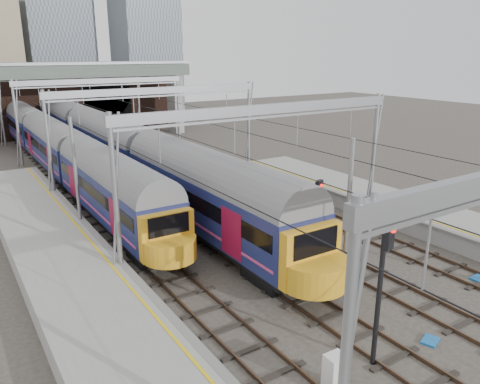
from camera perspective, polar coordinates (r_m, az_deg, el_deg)
ground at (r=21.00m, az=16.33°, el=-13.71°), size 160.00×160.00×0.00m
platform_left at (r=17.56m, az=-14.50°, el=-18.00°), size 4.32×55.00×1.12m
tracks at (r=31.78m, az=-4.28°, el=-2.38°), size 14.40×80.00×0.22m
overhead_line at (r=36.08m, az=-9.52°, el=10.42°), size 16.80×80.00×8.00m
retaining_wall at (r=65.57m, az=-19.15°, el=10.54°), size 28.00×2.75×9.00m
overbridge at (r=59.28m, az=-19.31°, el=12.81°), size 28.00×3.00×9.25m
city_skyline at (r=83.94m, az=-22.41°, el=20.15°), size 37.50×27.50×60.00m
train_main at (r=50.96m, az=-18.63°, el=7.14°), size 3.09×71.27×5.21m
train_second at (r=52.03m, az=-23.42°, el=6.60°), size 2.76×63.78×4.76m
signal_near_left at (r=16.20m, az=16.95°, el=-9.96°), size 0.41×0.48×5.34m
signal_near_centre at (r=21.80m, az=9.27°, el=-3.09°), size 0.38×0.47×4.91m
relay_cabinet at (r=16.14m, az=11.50°, el=-20.84°), size 0.67×0.56×1.31m
equip_cover_a at (r=19.68m, az=22.17°, el=-16.43°), size 0.86×0.73×0.09m
equip_cover_b at (r=28.55m, az=8.28°, el=-4.69°), size 1.14×1.00×0.11m
equip_cover_c at (r=25.34m, az=27.08°, el=-9.36°), size 0.80×0.59×0.09m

